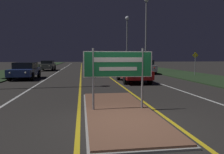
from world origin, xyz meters
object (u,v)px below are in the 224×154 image
Objects in this scene: streetlight_right_near at (146,21)px; car_approaching_1 at (48,65)px; highway_sign at (118,67)px; car_receding_0 at (133,72)px; car_receding_1 at (143,67)px; streetlight_right_far at (127,31)px; warning_sign at (195,61)px; car_approaching_0 at (25,70)px.

streetlight_right_near is 14.47m from car_approaching_1.
car_approaching_1 is (-5.87, 23.81, -0.80)m from highway_sign.
car_receding_1 is (3.00, 7.75, 0.05)m from car_receding_0.
car_approaching_1 is (-12.18, -5.11, -5.38)m from streetlight_right_far.
car_receding_1 is (-1.13, -2.95, -5.51)m from streetlight_right_near.
car_approaching_1 is at bearing 118.89° from car_receding_0.
streetlight_right_near is (6.68, 19.26, 4.78)m from highway_sign.
warning_sign reaches higher than car_receding_1.
warning_sign reaches higher than car_receding_0.
car_receding_1 is (5.55, 16.30, -0.73)m from highway_sign.
car_approaching_1 is at bearing 145.09° from warning_sign.
streetlight_right_far is 21.40m from car_receding_0.
car_receding_1 is at bearing -93.44° from streetlight_right_far.
streetlight_right_far reaches higher than car_receding_1.
streetlight_right_far is (6.31, 28.92, 4.58)m from highway_sign.
car_approaching_1 is 1.89× the size of warning_sign.
streetlight_right_far is at bearing 77.69° from highway_sign.
car_receding_0 is at bearing -111.18° from car_receding_1.
streetlight_right_far is at bearing 102.23° from warning_sign.
car_approaching_0 is at bearing -90.38° from car_approaching_1.
streetlight_right_near is at bearing 115.96° from warning_sign.
car_receding_0 is 2.05× the size of warning_sign.
car_receding_0 is at bearing -111.12° from streetlight_right_near.
highway_sign is at bearing -109.14° from streetlight_right_near.
streetlight_right_far is at bearing 22.77° from car_approaching_1.
streetlight_right_far is 2.06× the size of car_receding_1.
car_approaching_0 is 1.02× the size of car_approaching_1.
car_approaching_0 is (-11.50, -4.27, -0.05)m from car_receding_1.
car_approaching_1 is (0.08, 11.78, -0.02)m from car_approaching_0.
streetlight_right_far is 3.83× the size of warning_sign.
car_receding_1 is 13.67m from car_approaching_1.
car_receding_0 is at bearing -149.13° from warning_sign.
car_approaching_1 is at bearing 160.07° from streetlight_right_near.
highway_sign is 0.55× the size of car_receding_1.
car_receding_1 is at bearing -110.97° from streetlight_right_near.
car_receding_0 is 1.08× the size of car_approaching_1.
car_receding_1 reaches higher than car_approaching_0.
warning_sign reaches higher than car_approaching_1.
warning_sign is (3.48, -16.04, -4.67)m from streetlight_right_far.
car_receding_1 is at bearing 68.82° from car_receding_0.
streetlight_right_far is at bearing 86.56° from car_receding_1.
car_receding_0 is 1.10× the size of car_receding_1.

